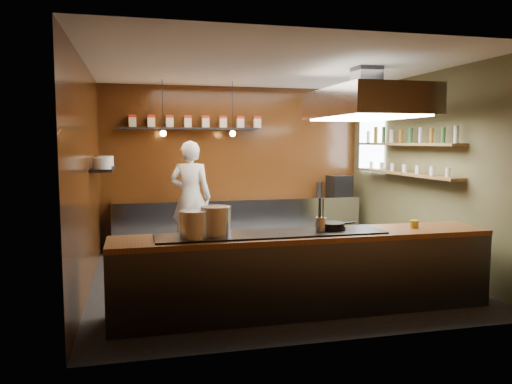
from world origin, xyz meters
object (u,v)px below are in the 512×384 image
object	(u,v)px
espresso_machine	(339,186)
stockpot_small	(194,224)
stockpot_large	(216,221)
chef	(191,197)
extractor_hood	(366,103)

from	to	relation	value
espresso_machine	stockpot_small	bearing A→B (deg)	-137.18
stockpot_large	stockpot_small	bearing A→B (deg)	-162.02
chef	espresso_machine	bearing A→B (deg)	-156.06
espresso_machine	chef	size ratio (longest dim) A/B	0.20
extractor_hood	chef	xyz separation A→B (m)	(-2.24, 2.19, -1.52)
stockpot_small	espresso_machine	xyz separation A→B (m)	(3.28, 3.82, 0.01)
extractor_hood	espresso_machine	bearing A→B (deg)	74.49
chef	stockpot_small	bearing A→B (deg)	101.74
espresso_machine	chef	world-z (taller)	chef
extractor_hood	chef	distance (m)	3.48
stockpot_small	chef	distance (m)	3.50
extractor_hood	chef	size ratio (longest dim) A/B	1.01
stockpot_large	espresso_machine	world-z (taller)	espresso_machine
chef	extractor_hood	bearing A→B (deg)	153.00
extractor_hood	stockpot_large	distance (m)	2.98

